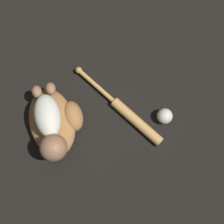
{
  "coord_description": "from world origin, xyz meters",
  "views": [
    {
      "loc": [
        0.46,
        0.08,
        1.41
      ],
      "look_at": [
        0.09,
        0.22,
        0.07
      ],
      "focal_mm": 50.0,
      "sensor_mm": 36.0,
      "label": 1
    }
  ],
  "objects_px": {
    "baseball_bat": "(128,114)",
    "baseball": "(165,116)",
    "baseball_glove": "(56,121)",
    "baby_figure": "(50,126)"
  },
  "relations": [
    {
      "from": "baseball_bat",
      "to": "baseball",
      "type": "relative_size",
      "value": 6.83
    },
    {
      "from": "baseball_bat",
      "to": "baseball",
      "type": "xyz_separation_m",
      "value": [
        0.07,
        0.15,
        0.01
      ]
    },
    {
      "from": "baby_figure",
      "to": "baseball",
      "type": "relative_size",
      "value": 4.95
    },
    {
      "from": "baseball_glove",
      "to": "baseball_bat",
      "type": "bearing_deg",
      "value": 75.24
    },
    {
      "from": "baby_figure",
      "to": "baseball",
      "type": "distance_m",
      "value": 0.52
    },
    {
      "from": "baseball_glove",
      "to": "baseball_bat",
      "type": "xyz_separation_m",
      "value": [
        0.08,
        0.32,
        -0.03
      ]
    },
    {
      "from": "baby_figure",
      "to": "baseball_bat",
      "type": "distance_m",
      "value": 0.37
    },
    {
      "from": "baseball_glove",
      "to": "baseball",
      "type": "bearing_deg",
      "value": 71.37
    },
    {
      "from": "baseball_glove",
      "to": "baby_figure",
      "type": "xyz_separation_m",
      "value": [
        0.04,
        -0.02,
        0.1
      ]
    },
    {
      "from": "baby_figure",
      "to": "baseball_bat",
      "type": "height_order",
      "value": "baby_figure"
    }
  ]
}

